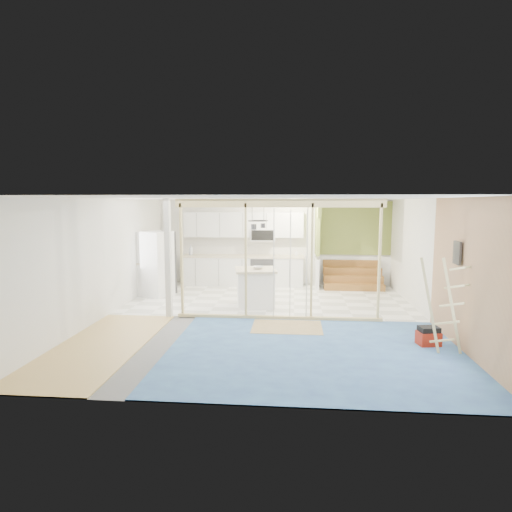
# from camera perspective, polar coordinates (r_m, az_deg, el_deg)

# --- Properties ---
(room) EXTENTS (7.01, 8.01, 2.61)m
(room) POSITION_cam_1_polar(r_m,az_deg,el_deg) (9.09, 1.14, -0.51)
(room) COLOR slate
(room) RESTS_ON ground
(floor_overlays) EXTENTS (7.00, 8.00, 0.03)m
(floor_overlays) POSITION_cam_1_polar(r_m,az_deg,el_deg) (9.41, 1.59, -8.28)
(floor_overlays) COLOR white
(floor_overlays) RESTS_ON room
(stud_frame) EXTENTS (4.66, 0.14, 2.60)m
(stud_frame) POSITION_cam_1_polar(r_m,az_deg,el_deg) (9.08, -0.57, 1.42)
(stud_frame) COLOR #E0CE89
(stud_frame) RESTS_ON room
(base_cabinets) EXTENTS (4.45, 2.24, 0.93)m
(base_cabinets) POSITION_cam_1_polar(r_m,az_deg,el_deg) (12.72, -5.06, -2.14)
(base_cabinets) COLOR white
(base_cabinets) RESTS_ON room
(upper_cabinets) EXTENTS (3.60, 0.41, 0.85)m
(upper_cabinets) POSITION_cam_1_polar(r_m,az_deg,el_deg) (12.91, -1.41, 4.07)
(upper_cabinets) COLOR white
(upper_cabinets) RESTS_ON room
(green_partition) EXTENTS (2.25, 1.51, 2.60)m
(green_partition) POSITION_cam_1_polar(r_m,az_deg,el_deg) (12.83, 11.43, -0.02)
(green_partition) COLOR olive
(green_partition) RESTS_ON room
(pot_rack) EXTENTS (0.52, 0.52, 0.72)m
(pot_rack) POSITION_cam_1_polar(r_m,az_deg,el_deg) (10.93, 0.23, 4.44)
(pot_rack) COLOR black
(pot_rack) RESTS_ON room
(sheathing_panel) EXTENTS (0.02, 4.00, 2.60)m
(sheathing_panel) POSITION_cam_1_polar(r_m,az_deg,el_deg) (7.65, 27.00, -2.75)
(sheathing_panel) COLOR tan
(sheathing_panel) RESTS_ON room
(electrical_panel) EXTENTS (0.04, 0.30, 0.40)m
(electrical_panel) POSITION_cam_1_polar(r_m,az_deg,el_deg) (8.14, 25.25, 0.39)
(electrical_panel) COLOR #3A3A3F
(electrical_panel) RESTS_ON room
(ceiling_light) EXTENTS (0.32, 0.32, 0.08)m
(ceiling_light) POSITION_cam_1_polar(r_m,az_deg,el_deg) (12.02, 8.89, 7.19)
(ceiling_light) COLOR #FFEABF
(ceiling_light) RESTS_ON room
(fridge) EXTENTS (0.99, 0.95, 1.75)m
(fridge) POSITION_cam_1_polar(r_m,az_deg,el_deg) (11.76, -13.29, -1.05)
(fridge) COLOR white
(fridge) RESTS_ON room
(island) EXTENTS (1.10, 1.10, 0.93)m
(island) POSITION_cam_1_polar(r_m,az_deg,el_deg) (10.34, -0.09, -4.29)
(island) COLOR white
(island) RESTS_ON room
(bowl) EXTENTS (0.31, 0.31, 0.06)m
(bowl) POSITION_cam_1_polar(r_m,az_deg,el_deg) (10.24, 0.27, -1.55)
(bowl) COLOR silver
(bowl) RESTS_ON island
(soap_bottle_a) EXTENTS (0.16, 0.16, 0.32)m
(soap_bottle_a) POSITION_cam_1_polar(r_m,az_deg,el_deg) (13.12, -8.70, 0.83)
(soap_bottle_a) COLOR silver
(soap_bottle_a) RESTS_ON base_cabinets
(soap_bottle_b) EXTENTS (0.08, 0.09, 0.17)m
(soap_bottle_b) POSITION_cam_1_polar(r_m,az_deg,el_deg) (12.87, 5.42, 0.42)
(soap_bottle_b) COLOR white
(soap_bottle_b) RESTS_ON base_cabinets
(toolbox) EXTENTS (0.41, 0.34, 0.35)m
(toolbox) POSITION_cam_1_polar(r_m,az_deg,el_deg) (8.23, 22.02, -9.95)
(toolbox) COLOR maroon
(toolbox) RESTS_ON room
(ladder) EXTENTS (0.86, 0.12, 1.60)m
(ladder) POSITION_cam_1_polar(r_m,az_deg,el_deg) (7.76, 23.76, -6.06)
(ladder) COLOR #D5C682
(ladder) RESTS_ON room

